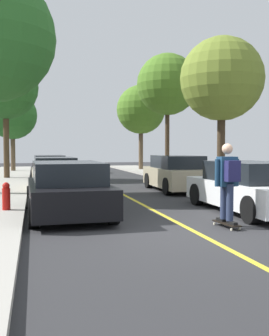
# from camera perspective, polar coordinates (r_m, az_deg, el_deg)

# --- Properties ---
(ground) EXTENTS (80.00, 80.00, 0.00)m
(ground) POSITION_cam_1_polar(r_m,az_deg,el_deg) (8.31, 8.84, -9.04)
(ground) COLOR #2D2D30
(center_line) EXTENTS (0.12, 39.20, 0.01)m
(center_line) POSITION_cam_1_polar(r_m,az_deg,el_deg) (12.04, 1.41, -5.30)
(center_line) COLOR gold
(center_line) RESTS_ON ground
(parked_car_left_nearest) EXTENTS (2.04, 4.36, 1.36)m
(parked_car_left_nearest) POSITION_cam_1_polar(r_m,az_deg,el_deg) (10.36, -9.45, -2.96)
(parked_car_left_nearest) COLOR black
(parked_car_left_nearest) RESTS_ON ground
(parked_car_left_near) EXTENTS (1.90, 4.53, 1.33)m
(parked_car_left_near) POSITION_cam_1_polar(r_m,az_deg,el_deg) (16.51, -11.15, -0.86)
(parked_car_left_near) COLOR #BCAD89
(parked_car_left_near) RESTS_ON ground
(parked_car_left_far) EXTENTS (1.91, 4.69, 1.31)m
(parked_car_left_far) POSITION_cam_1_polar(r_m,az_deg,el_deg) (22.27, -11.89, 0.04)
(parked_car_left_far) COLOR black
(parked_car_left_far) RESTS_ON ground
(parked_car_right_nearest) EXTENTS (1.83, 4.50, 1.34)m
(parked_car_right_nearest) POSITION_cam_1_polar(r_m,az_deg,el_deg) (11.17, 15.73, -2.68)
(parked_car_right_nearest) COLOR white
(parked_car_right_nearest) RESTS_ON ground
(parked_car_right_near) EXTENTS (1.92, 4.14, 1.41)m
(parked_car_right_near) POSITION_cam_1_polar(r_m,az_deg,el_deg) (16.18, 6.00, -0.79)
(parked_car_right_near) COLOR #BCAD89
(parked_car_right_near) RESTS_ON ground
(street_tree_left_near) EXTENTS (3.39, 3.39, 6.47)m
(street_tree_left_near) POSITION_cam_1_polar(r_m,az_deg,el_deg) (22.64, -17.71, 10.79)
(street_tree_left_near) COLOR #4C3823
(street_tree_left_near) RESTS_ON sidewalk_left
(street_tree_left_far) EXTENTS (3.34, 3.34, 5.51)m
(street_tree_left_far) POSITION_cam_1_polar(r_m,az_deg,el_deg) (29.36, -16.81, 7.11)
(street_tree_left_far) COLOR brown
(street_tree_left_far) RESTS_ON sidewalk_left
(street_tree_right_nearest) EXTENTS (3.53, 3.53, 6.24)m
(street_tree_right_nearest) POSITION_cam_1_polar(r_m,az_deg,el_deg) (17.84, 12.19, 12.10)
(street_tree_right_nearest) COLOR #3D2D1E
(street_tree_right_nearest) RESTS_ON sidewalk_right
(street_tree_right_near) EXTENTS (3.63, 3.63, 7.15)m
(street_tree_right_near) POSITION_cam_1_polar(r_m,az_deg,el_deg) (24.52, 4.66, 11.61)
(street_tree_right_near) COLOR #3D2D1E
(street_tree_right_near) RESTS_ON sidewalk_right
(street_tree_right_far) EXTENTS (3.60, 3.60, 6.21)m
(street_tree_right_far) POSITION_cam_1_polar(r_m,az_deg,el_deg) (30.23, 0.91, 8.20)
(street_tree_right_far) COLOR brown
(street_tree_right_far) RESTS_ON sidewalk_right
(fire_hydrant) EXTENTS (0.20, 0.20, 0.70)m
(fire_hydrant) POSITION_cam_1_polar(r_m,az_deg,el_deg) (10.75, -17.62, -3.81)
(fire_hydrant) COLOR #B2140F
(fire_hydrant) RESTS_ON sidewalk_left
(skateboard) EXTENTS (0.30, 0.86, 0.10)m
(skateboard) POSITION_cam_1_polar(r_m,az_deg,el_deg) (8.98, 12.82, -7.62)
(skateboard) COLOR black
(skateboard) RESTS_ON ground
(skateboarder) EXTENTS (0.59, 0.71, 1.70)m
(skateboarder) POSITION_cam_1_polar(r_m,az_deg,el_deg) (8.83, 13.01, -1.43)
(skateboarder) COLOR black
(skateboarder) RESTS_ON skateboard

